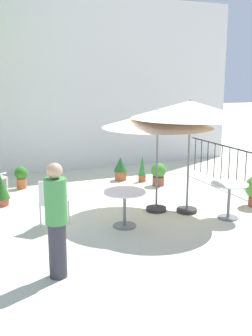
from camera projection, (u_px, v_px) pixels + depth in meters
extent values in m
plane|color=beige|center=(130.00, 206.00, 9.21)|extent=(60.00, 60.00, 0.00)
cube|color=silver|center=(76.00, 85.00, 12.49)|extent=(10.71, 0.30, 5.27)
cube|color=black|center=(251.00, 153.00, 10.21)|extent=(0.03, 5.60, 0.03)
cylinder|color=black|center=(246.00, 171.00, 10.48)|extent=(0.02, 0.02, 1.00)
cylinder|color=black|center=(237.00, 168.00, 10.79)|extent=(0.02, 0.02, 1.00)
cylinder|color=black|center=(229.00, 165.00, 11.11)|extent=(0.02, 0.02, 1.00)
cylinder|color=black|center=(222.00, 163.00, 11.43)|extent=(0.02, 0.02, 1.00)
cylinder|color=black|center=(214.00, 161.00, 11.74)|extent=(0.02, 0.02, 1.00)
cylinder|color=black|center=(208.00, 158.00, 12.06)|extent=(0.02, 0.02, 1.00)
cylinder|color=black|center=(201.00, 156.00, 12.38)|extent=(0.02, 0.02, 1.00)
cylinder|color=black|center=(195.00, 154.00, 12.69)|extent=(0.02, 0.02, 1.00)
cylinder|color=#2D2D2D|center=(187.00, 210.00, 8.80)|extent=(0.44, 0.44, 0.08)
cylinder|color=slate|center=(188.00, 158.00, 8.54)|extent=(0.04, 0.04, 2.39)
cone|color=beige|center=(190.00, 109.00, 8.32)|extent=(2.44, 2.44, 0.35)
sphere|color=slate|center=(191.00, 99.00, 8.28)|extent=(0.06, 0.06, 0.06)
cylinder|color=#2D2D2D|center=(156.00, 209.00, 8.89)|extent=(0.44, 0.44, 0.08)
cylinder|color=slate|center=(157.00, 162.00, 8.66)|extent=(0.04, 0.04, 2.17)
cone|color=beige|center=(158.00, 119.00, 8.46)|extent=(2.34, 2.34, 0.33)
sphere|color=slate|center=(158.00, 110.00, 8.41)|extent=(0.06, 0.06, 0.06)
cylinder|color=white|center=(125.00, 192.00, 7.82)|extent=(0.82, 0.82, 0.02)
cylinder|color=slate|center=(125.00, 210.00, 7.89)|extent=(0.06, 0.06, 0.69)
cylinder|color=slate|center=(125.00, 226.00, 7.97)|extent=(0.45, 0.45, 0.03)
cylinder|color=silver|center=(230.00, 184.00, 8.26)|extent=(0.76, 0.76, 0.02)
cylinder|color=slate|center=(229.00, 202.00, 8.34)|extent=(0.06, 0.06, 0.72)
cylinder|color=slate|center=(228.00, 218.00, 8.42)|extent=(0.42, 0.42, 0.03)
cube|color=silver|center=(54.00, 203.00, 7.92)|extent=(0.62, 0.62, 0.04)
cube|color=silver|center=(49.00, 193.00, 7.68)|extent=(0.33, 0.30, 0.45)
cube|color=silver|center=(63.00, 198.00, 7.83)|extent=(0.30, 0.33, 0.03)
cube|color=silver|center=(45.00, 196.00, 7.96)|extent=(0.30, 0.33, 0.03)
cylinder|color=silver|center=(69.00, 212.00, 8.10)|extent=(0.04, 0.04, 0.45)
cylinder|color=silver|center=(51.00, 210.00, 8.23)|extent=(0.04, 0.04, 0.45)
cylinder|color=silver|center=(59.00, 219.00, 7.72)|extent=(0.04, 0.04, 0.45)
cylinder|color=silver|center=(41.00, 217.00, 7.85)|extent=(0.04, 0.04, 0.45)
cube|color=white|center=(0.00, 174.00, 9.89)|extent=(0.36, 0.23, 0.03)
cylinder|color=white|center=(7.00, 186.00, 10.12)|extent=(0.04, 0.04, 0.40)
cylinder|color=#A95733|center=(121.00, 176.00, 11.50)|extent=(0.32, 0.32, 0.26)
cylinder|color=#382819|center=(121.00, 171.00, 11.47)|extent=(0.28, 0.28, 0.02)
cone|color=#245E2B|center=(121.00, 164.00, 11.43)|extent=(0.39, 0.39, 0.41)
cylinder|color=#B2533A|center=(2.00, 202.00, 9.26)|extent=(0.31, 0.31, 0.16)
cylinder|color=#382819|center=(2.00, 199.00, 9.24)|extent=(0.28, 0.28, 0.02)
cone|color=#295D21|center=(1.00, 187.00, 9.18)|extent=(0.39, 0.39, 0.56)
cylinder|color=#BE5D33|center=(22.00, 183.00, 10.65)|extent=(0.25, 0.25, 0.27)
cylinder|color=#382819|center=(21.00, 179.00, 10.62)|extent=(0.22, 0.22, 0.02)
sphere|color=#2C6E23|center=(21.00, 173.00, 10.59)|extent=(0.34, 0.34, 0.34)
cylinder|color=brown|center=(158.00, 181.00, 10.95)|extent=(0.32, 0.32, 0.24)
cylinder|color=#382819|center=(158.00, 177.00, 10.92)|extent=(0.28, 0.28, 0.02)
sphere|color=#3C852D|center=(159.00, 170.00, 10.88)|extent=(0.41, 0.41, 0.41)
cylinder|color=#AC5534|center=(142.00, 178.00, 11.36)|extent=(0.21, 0.21, 0.17)
cylinder|color=#382819|center=(142.00, 176.00, 11.34)|extent=(0.18, 0.18, 0.02)
cone|color=#357D3A|center=(142.00, 165.00, 11.28)|extent=(0.20, 0.20, 0.58)
cylinder|color=#33333D|center=(58.00, 250.00, 5.88)|extent=(0.26, 0.26, 0.83)
cylinder|color=#449049|center=(56.00, 201.00, 5.72)|extent=(0.45, 0.45, 0.66)
sphere|color=tan|center=(55.00, 171.00, 5.62)|extent=(0.22, 0.22, 0.22)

